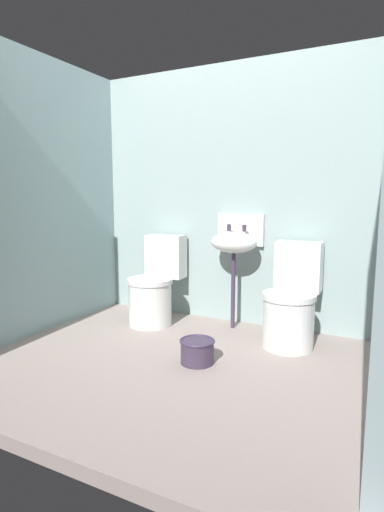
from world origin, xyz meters
name	(u,v)px	position (x,y,z in m)	size (l,w,h in m)	color
ground_plane	(176,363)	(0.00, 0.00, -0.04)	(2.98, 2.40, 0.08)	gray
wall_back	(232,196)	(0.00, 1.05, 1.14)	(2.98, 0.10, 2.28)	#8FA5A3
wall_left	(42,196)	(-1.34, 0.10, 1.14)	(0.10, 2.20, 2.28)	#89A8AA
toilet_left	(155,287)	(-0.58, 0.65, 0.32)	(0.42, 0.61, 0.78)	silver
toilet_right	(291,303)	(0.66, 0.65, 0.32)	(0.40, 0.59, 0.78)	silver
sink	(235,242)	(0.12, 0.84, 0.75)	(0.42, 0.35, 0.99)	#3D3045
bucket	(197,351)	(0.17, -0.01, 0.09)	(0.25, 0.25, 0.17)	#3D3045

